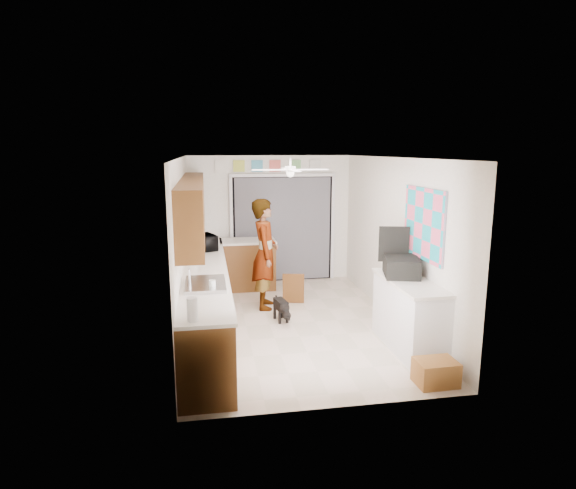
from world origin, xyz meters
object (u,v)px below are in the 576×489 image
suitcase (401,266)px  cardboard_box (436,372)px  navy_crate (436,376)px  dog (281,309)px  microwave (205,242)px  man (265,254)px  soap_bottle (193,255)px  paper_towel_roll (192,310)px

suitcase → cardboard_box: size_ratio=1.30×
navy_crate → dog: bearing=121.2°
microwave → man: 1.06m
dog → cardboard_box: bearing=-69.0°
navy_crate → dog: (-1.41, 2.33, 0.09)m
soap_bottle → paper_towel_roll: (0.04, -2.45, -0.02)m
paper_towel_roll → suitcase: bearing=25.5°
soap_bottle → navy_crate: bearing=-41.5°
soap_bottle → man: 1.32m
suitcase → dog: (-1.48, 1.07, -0.88)m
dog → soap_bottle: bearing=166.7°
cardboard_box → man: bearing=117.3°
paper_towel_roll → man: (1.10, 3.08, -0.14)m
soap_bottle → paper_towel_roll: soap_bottle is taller
suitcase → man: size_ratio=0.32×
soap_bottle → suitcase: size_ratio=0.48×
microwave → suitcase: (2.61, -2.15, -0.01)m
suitcase → navy_crate: bearing=-78.1°
soap_bottle → dog: 1.58m
microwave → paper_towel_roll: (-0.12, -3.45, -0.01)m
paper_towel_roll → navy_crate: size_ratio=0.73×
paper_towel_roll → dog: (1.26, 2.38, -0.87)m
dog → man: bearing=92.1°
microwave → suitcase: size_ratio=0.81×
microwave → cardboard_box: 4.35m
suitcase → cardboard_box: suitcase is taller
microwave → navy_crate: microwave is taller
suitcase → cardboard_box: bearing=-78.1°
dog → navy_crate: bearing=-69.0°
paper_towel_roll → man: man is taller
suitcase → microwave: bearing=155.7°
microwave → suitcase: microwave is taller
cardboard_box → paper_towel_roll: bearing=-178.9°
paper_towel_roll → dog: paper_towel_roll is taller
soap_bottle → suitcase: bearing=-22.3°
microwave → paper_towel_roll: size_ratio=1.99×
man → cardboard_box: bearing=-144.7°
cardboard_box → navy_crate: bearing=0.0°
navy_crate → dog: dog is taller
soap_bottle → suitcase: soap_bottle is taller
paper_towel_roll → cardboard_box: bearing=1.1°
paper_towel_roll → dog: size_ratio=0.50×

